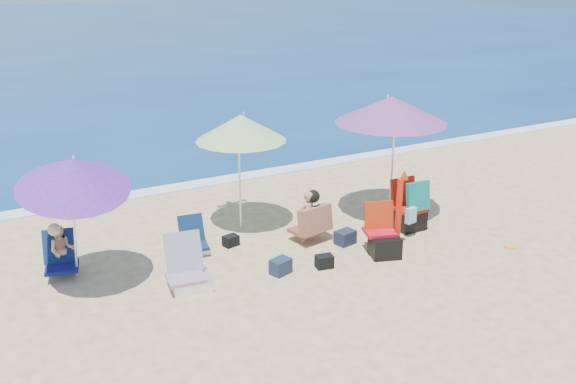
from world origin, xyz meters
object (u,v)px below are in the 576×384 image
umbrella_blue (73,174)px  chair_rainbow (188,274)px  chair_navy (194,243)px  camp_chair_left (383,240)px  camp_chair_right (410,211)px  person_center (310,218)px  umbrella_turquoise (391,110)px  umbrella_striped (241,128)px  furled_umbrella (400,207)px  person_left (61,250)px

umbrella_blue → chair_rainbow: size_ratio=2.81×
chair_navy → camp_chair_left: (2.88, -1.68, 0.10)m
chair_navy → camp_chair_right: (4.01, -1.00, 0.20)m
chair_rainbow → camp_chair_right: bearing=2.1°
camp_chair_left → person_center: (-0.86, 1.08, 0.21)m
umbrella_turquoise → umbrella_striped: (-2.78, 0.87, -0.22)m
umbrella_turquoise → furled_umbrella: umbrella_turquoise is taller
furled_umbrella → person_left: furled_umbrella is taller
umbrella_striped → person_left: size_ratio=2.40×
umbrella_striped → camp_chair_right: (2.76, -1.65, -1.61)m
umbrella_turquoise → umbrella_blue: size_ratio=1.08×
umbrella_blue → person_left: bearing=109.2°
camp_chair_left → camp_chair_right: 1.32m
umbrella_blue → person_center: umbrella_blue is taller
camp_chair_right → person_center: camp_chair_right is taller
umbrella_turquoise → person_left: umbrella_turquoise is taller
umbrella_striped → person_center: (0.78, -1.25, -1.49)m
chair_rainbow → person_center: 2.64m
umbrella_striped → chair_rainbow: bearing=-134.5°
furled_umbrella → person_left: 5.75m
camp_chair_right → chair_navy: bearing=166.0°
camp_chair_right → person_left: bearing=168.8°
umbrella_blue → chair_navy: bearing=12.5°
umbrella_blue → person_left: umbrella_blue is taller
umbrella_turquoise → furled_umbrella: size_ratio=1.69×
chair_navy → person_left: 2.22m
person_center → chair_rainbow: bearing=-167.5°
person_center → camp_chair_right: bearing=-11.3°
chair_rainbow → person_center: person_center is taller
umbrella_striped → umbrella_blue: bearing=-161.5°
umbrella_striped → person_left: bearing=-173.0°
umbrella_blue → person_center: bearing=-2.4°
umbrella_striped → umbrella_blue: size_ratio=0.98×
umbrella_turquoise → camp_chair_right: size_ratio=2.46×
person_left → chair_navy: bearing=-5.8°
umbrella_blue → person_center: 4.23m
umbrella_turquoise → umbrella_blue: umbrella_turquoise is taller
umbrella_turquoise → umbrella_striped: 2.92m
umbrella_blue → chair_navy: umbrella_blue is taller
umbrella_turquoise → chair_rainbow: umbrella_turquoise is taller
umbrella_striped → camp_chair_left: size_ratio=2.50×
person_center → furled_umbrella: bearing=-39.8°
chair_navy → umbrella_striped: bearing=27.2°
umbrella_blue → chair_rainbow: umbrella_blue is taller
umbrella_blue → furled_umbrella: (5.21, -1.19, -1.09)m
person_center → camp_chair_left: bearing=-51.5°
furled_umbrella → person_center: size_ratio=1.48×
chair_rainbow → camp_chair_right: 4.55m
chair_navy → person_center: bearing=-16.6°
chair_navy → camp_chair_left: bearing=-30.2°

